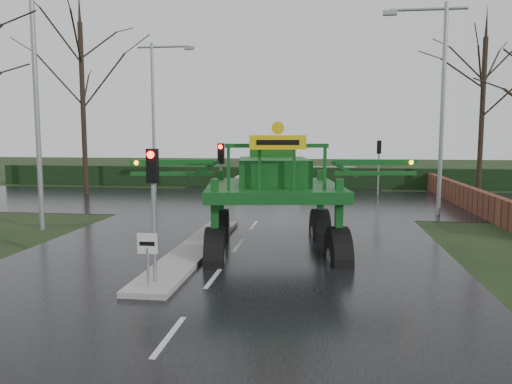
# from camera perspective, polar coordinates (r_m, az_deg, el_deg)

# --- Properties ---
(ground) EXTENTS (140.00, 140.00, 0.00)m
(ground) POSITION_cam_1_polar(r_m,az_deg,el_deg) (13.74, -4.84, -9.81)
(ground) COLOR black
(ground) RESTS_ON ground
(road_main) EXTENTS (14.00, 80.00, 0.02)m
(road_main) POSITION_cam_1_polar(r_m,az_deg,el_deg) (23.37, 0.40, -2.98)
(road_main) COLOR black
(road_main) RESTS_ON ground
(road_cross) EXTENTS (80.00, 12.00, 0.02)m
(road_cross) POSITION_cam_1_polar(r_m,az_deg,el_deg) (29.27, 1.85, -1.06)
(road_cross) COLOR black
(road_cross) RESTS_ON ground
(median_island) EXTENTS (1.20, 10.00, 0.16)m
(median_island) POSITION_cam_1_polar(r_m,az_deg,el_deg) (16.84, -7.01, -6.48)
(median_island) COLOR gray
(median_island) RESTS_ON ground
(hedge_row) EXTENTS (44.00, 0.90, 1.50)m
(hedge_row) POSITION_cam_1_polar(r_m,az_deg,el_deg) (37.12, 3.07, 1.69)
(hedge_row) COLOR black
(hedge_row) RESTS_ON ground
(brick_wall) EXTENTS (0.40, 20.00, 1.20)m
(brick_wall) POSITION_cam_1_polar(r_m,az_deg,el_deg) (30.05, 22.20, -0.20)
(brick_wall) COLOR #592D1E
(brick_wall) RESTS_ON ground
(keep_left_sign) EXTENTS (0.50, 0.07, 1.35)m
(keep_left_sign) POSITION_cam_1_polar(r_m,az_deg,el_deg) (12.43, -12.29, -6.65)
(keep_left_sign) COLOR gray
(keep_left_sign) RESTS_ON ground
(traffic_signal_near) EXTENTS (0.26, 0.33, 3.52)m
(traffic_signal_near) POSITION_cam_1_polar(r_m,az_deg,el_deg) (12.64, -11.71, 0.63)
(traffic_signal_near) COLOR gray
(traffic_signal_near) RESTS_ON ground
(traffic_signal_mid) EXTENTS (0.26, 0.33, 3.52)m
(traffic_signal_mid) POSITION_cam_1_polar(r_m,az_deg,el_deg) (20.83, -4.01, 3.01)
(traffic_signal_mid) COLOR gray
(traffic_signal_mid) RESTS_ON ground
(traffic_signal_far) EXTENTS (0.26, 0.33, 3.52)m
(traffic_signal_far) POSITION_cam_1_polar(r_m,az_deg,el_deg) (33.11, 13.86, 4.12)
(traffic_signal_far) COLOR gray
(traffic_signal_far) RESTS_ON ground
(street_light_left_near) EXTENTS (3.85, 0.30, 10.00)m
(street_light_left_near) POSITION_cam_1_polar(r_m,az_deg,el_deg) (21.98, -23.21, 11.56)
(street_light_left_near) COLOR gray
(street_light_left_near) RESTS_ON ground
(street_light_right) EXTENTS (3.85, 0.30, 10.00)m
(street_light_right) POSITION_cam_1_polar(r_m,az_deg,el_deg) (25.54, 19.93, 10.91)
(street_light_right) COLOR gray
(street_light_right) RESTS_ON ground
(street_light_left_far) EXTENTS (3.85, 0.30, 10.00)m
(street_light_left_far) POSITION_cam_1_polar(r_m,az_deg,el_deg) (34.75, -11.21, 9.90)
(street_light_left_far) COLOR gray
(street_light_left_far) RESTS_ON ground
(tree_left_far) EXTENTS (7.70, 7.70, 13.26)m
(tree_left_far) POSITION_cam_1_polar(r_m,az_deg,el_deg) (34.64, -19.25, 11.60)
(tree_left_far) COLOR black
(tree_left_far) RESTS_ON ground
(tree_right_far) EXTENTS (7.00, 7.00, 12.05)m
(tree_right_far) POSITION_cam_1_polar(r_m,az_deg,el_deg) (35.47, 24.52, 10.19)
(tree_right_far) COLOR black
(tree_right_far) RESTS_ON ground
(crop_sprayer) EXTENTS (9.42, 6.51, 5.31)m
(crop_sprayer) POSITION_cam_1_polar(r_m,az_deg,el_deg) (15.37, -4.72, 1.47)
(crop_sprayer) COLOR black
(crop_sprayer) RESTS_ON ground
(white_sedan) EXTENTS (4.58, 1.87, 1.48)m
(white_sedan) POSITION_cam_1_polar(r_m,az_deg,el_deg) (34.07, 1.40, 0.00)
(white_sedan) COLOR silver
(white_sedan) RESTS_ON ground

